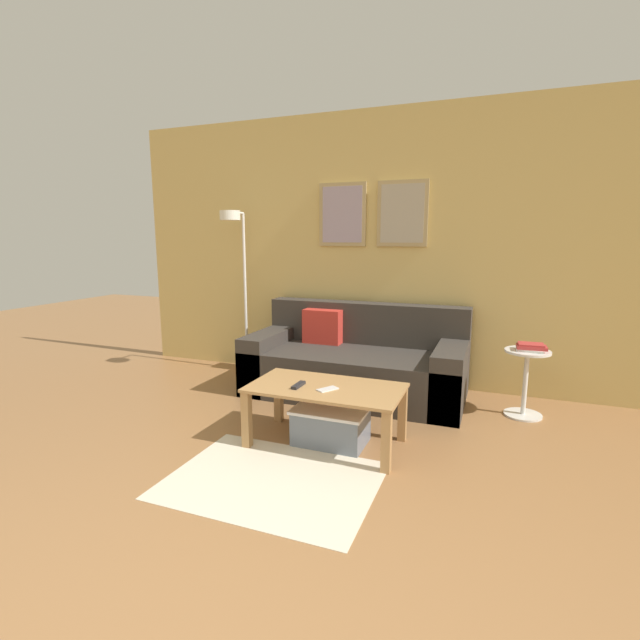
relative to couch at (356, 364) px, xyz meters
The scene contains 10 objects.
wall_back 1.14m from the couch, 61.27° to the left, with size 5.60×0.09×2.55m.
area_rug 1.68m from the couch, 89.86° to the right, with size 1.20×0.90×0.01m, color beige.
couch is the anchor object (origin of this frame).
coffee_table 1.10m from the couch, 83.76° to the right, with size 1.03×0.56×0.41m.
storage_bin 1.08m from the couch, 82.09° to the right, with size 0.50×0.35×0.25m.
floor_lamp 1.58m from the couch, behind, with size 0.22×0.45×1.64m.
side_table 1.40m from the couch, ahead, with size 0.34×0.34×0.53m.
book_stack 1.45m from the couch, ahead, with size 0.22×0.16×0.06m.
remote_control 1.17m from the couch, 92.53° to the right, with size 0.04×0.15×0.02m, color #232328.
cell_phone 1.17m from the couch, 82.38° to the right, with size 0.07×0.14×0.01m, color silver.
Camera 1 is at (0.90, -0.76, 1.39)m, focal length 26.00 mm.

